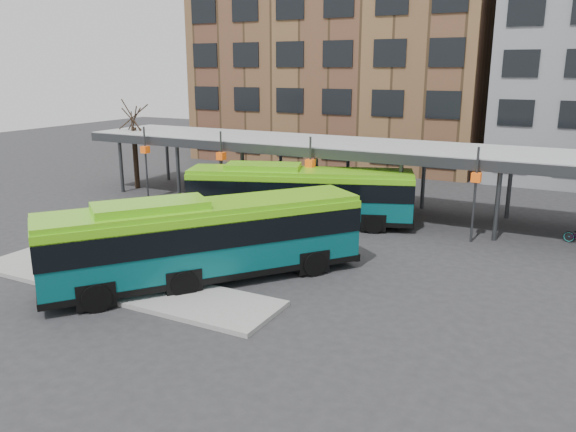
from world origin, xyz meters
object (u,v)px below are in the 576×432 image
object	(u,v)px
bus_front	(205,238)
bus_rear	(299,194)
pedestrian	(80,266)
tree	(135,155)

from	to	relation	value
bus_front	bus_rear	world-z (taller)	bus_front
bus_front	pedestrian	world-z (taller)	bus_front
bus_front	pedestrian	bearing A→B (deg)	166.30
tree	bus_rear	bearing A→B (deg)	-12.82
pedestrian	bus_rear	bearing A→B (deg)	9.52
bus_rear	pedestrian	bearing A→B (deg)	-124.81
bus_rear	pedestrian	world-z (taller)	bus_rear
tree	pedestrian	world-z (taller)	tree
bus_front	bus_rear	xyz separation A→B (m)	(-0.49, 9.52, -0.09)
bus_rear	bus_front	bearing A→B (deg)	-106.97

